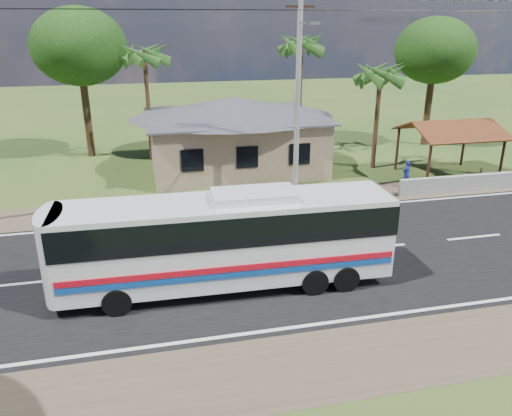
# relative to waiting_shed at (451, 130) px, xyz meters

# --- Properties ---
(ground) EXTENTS (120.00, 120.00, 0.00)m
(ground) POSITION_rel_waiting_shed_xyz_m (-13.00, -8.50, -2.73)
(ground) COLOR #2D4E1C
(ground) RESTS_ON ground
(road) EXTENTS (120.00, 16.00, 0.03)m
(road) POSITION_rel_waiting_shed_xyz_m (-13.00, -8.50, -2.72)
(road) COLOR black
(road) RESTS_ON ground
(house) EXTENTS (12.40, 10.00, 5.00)m
(house) POSITION_rel_waiting_shed_xyz_m (-12.00, 4.50, -0.09)
(house) COLOR tan
(house) RESTS_ON ground
(waiting_shed) EXTENTS (5.20, 4.48, 3.35)m
(waiting_shed) POSITION_rel_waiting_shed_xyz_m (0.00, 0.00, 0.00)
(waiting_shed) COLOR #392114
(waiting_shed) RESTS_ON ground
(concrete_barrier) EXTENTS (7.00, 0.30, 0.90)m
(concrete_barrier) POSITION_rel_waiting_shed_xyz_m (-1.00, -2.90, -2.28)
(concrete_barrier) COLOR #9E9E99
(concrete_barrier) RESTS_ON ground
(utility_poles) EXTENTS (32.80, 2.22, 11.00)m
(utility_poles) POSITION_rel_waiting_shed_xyz_m (-10.33, -2.01, 3.04)
(utility_poles) COLOR #9E9E99
(utility_poles) RESTS_ON ground
(palm_near) EXTENTS (2.80, 2.80, 6.70)m
(palm_near) POSITION_rel_waiting_shed_xyz_m (-3.50, 2.50, 2.98)
(palm_near) COLOR #47301E
(palm_near) RESTS_ON ground
(palm_mid) EXTENTS (2.80, 2.80, 8.20)m
(palm_mid) POSITION_rel_waiting_shed_xyz_m (-7.00, 7.00, 4.43)
(palm_mid) COLOR #47301E
(palm_mid) RESTS_ON ground
(palm_far) EXTENTS (2.80, 2.80, 7.70)m
(palm_far) POSITION_rel_waiting_shed_xyz_m (-17.00, 7.50, 3.95)
(palm_far) COLOR #47301E
(palm_far) RESTS_ON ground
(tree_behind_house) EXTENTS (6.00, 6.00, 9.61)m
(tree_behind_house) POSITION_rel_waiting_shed_xyz_m (-21.00, 9.50, 4.39)
(tree_behind_house) COLOR #47301E
(tree_behind_house) RESTS_ON ground
(tree_behind_shed) EXTENTS (5.60, 5.60, 9.02)m
(tree_behind_shed) POSITION_rel_waiting_shed_xyz_m (3.00, 7.50, 3.95)
(tree_behind_shed) COLOR #47301E
(tree_behind_shed) RESTS_ON ground
(coach_bus) EXTENTS (11.20, 2.65, 3.46)m
(coach_bus) POSITION_rel_waiting_shed_xyz_m (-14.94, -10.29, -0.75)
(coach_bus) COLOR silver
(coach_bus) RESTS_ON ground
(motorcycle) EXTENTS (1.80, 0.98, 0.89)m
(motorcycle) POSITION_rel_waiting_shed_xyz_m (0.57, -1.77, -2.28)
(motorcycle) COLOR black
(motorcycle) RESTS_ON ground
(person) EXTENTS (0.64, 0.53, 1.51)m
(person) POSITION_rel_waiting_shed_xyz_m (-3.44, -1.52, -1.98)
(person) COLOR navy
(person) RESTS_ON ground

